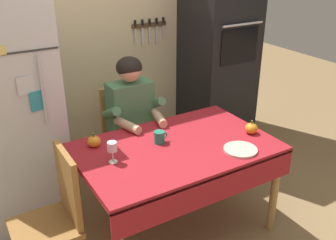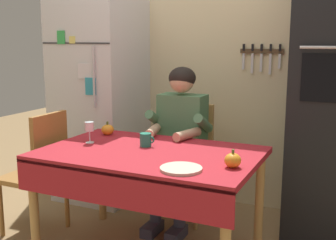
{
  "view_description": "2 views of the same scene",
  "coord_description": "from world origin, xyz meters",
  "px_view_note": "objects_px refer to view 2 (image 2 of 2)",
  "views": [
    {
      "loc": [
        -1.29,
        -1.96,
        2.06
      ],
      "look_at": [
        0.02,
        0.25,
        0.88
      ],
      "focal_mm": 41.25,
      "sensor_mm": 36.0,
      "label": 1
    },
    {
      "loc": [
        1.23,
        -2.28,
        1.45
      ],
      "look_at": [
        0.06,
        0.25,
        0.92
      ],
      "focal_mm": 45.59,
      "sensor_mm": 36.0,
      "label": 2
    }
  ],
  "objects_px": {
    "chair_behind_person": "(188,155)",
    "seated_person": "(179,133)",
    "chair_left_side": "(41,168)",
    "serving_tray": "(181,169)",
    "dining_table": "(148,164)",
    "pumpkin_large": "(108,130)",
    "wall_oven": "(336,96)",
    "refrigerator": "(100,101)",
    "wine_glass": "(89,128)",
    "pumpkin_medium": "(233,160)",
    "coffee_mug": "(146,140)"
  },
  "relations": [
    {
      "from": "wine_glass",
      "to": "serving_tray",
      "type": "xyz_separation_m",
      "value": [
        0.83,
        -0.31,
        -0.1
      ]
    },
    {
      "from": "seated_person",
      "to": "wine_glass",
      "type": "bearing_deg",
      "value": -127.54
    },
    {
      "from": "chair_behind_person",
      "to": "seated_person",
      "type": "bearing_deg",
      "value": -90.0
    },
    {
      "from": "chair_left_side",
      "to": "seated_person",
      "type": "bearing_deg",
      "value": 35.11
    },
    {
      "from": "wall_oven",
      "to": "chair_left_side",
      "type": "relative_size",
      "value": 2.26
    },
    {
      "from": "wall_oven",
      "to": "wine_glass",
      "type": "relative_size",
      "value": 14.06
    },
    {
      "from": "dining_table",
      "to": "seated_person",
      "type": "height_order",
      "value": "seated_person"
    },
    {
      "from": "dining_table",
      "to": "pumpkin_large",
      "type": "xyz_separation_m",
      "value": [
        -0.51,
        0.31,
        0.12
      ]
    },
    {
      "from": "coffee_mug",
      "to": "pumpkin_medium",
      "type": "xyz_separation_m",
      "value": [
        0.67,
        -0.23,
        -0.0
      ]
    },
    {
      "from": "dining_table",
      "to": "chair_left_side",
      "type": "bearing_deg",
      "value": 179.88
    },
    {
      "from": "refrigerator",
      "to": "pumpkin_large",
      "type": "height_order",
      "value": "refrigerator"
    },
    {
      "from": "chair_behind_person",
      "to": "chair_left_side",
      "type": "distance_m",
      "value": 1.17
    },
    {
      "from": "wall_oven",
      "to": "pumpkin_medium",
      "type": "height_order",
      "value": "wall_oven"
    },
    {
      "from": "coffee_mug",
      "to": "pumpkin_medium",
      "type": "relative_size",
      "value": 1.0
    },
    {
      "from": "refrigerator",
      "to": "pumpkin_large",
      "type": "distance_m",
      "value": 0.73
    },
    {
      "from": "chair_left_side",
      "to": "pumpkin_medium",
      "type": "relative_size",
      "value": 8.77
    },
    {
      "from": "serving_tray",
      "to": "pumpkin_large",
      "type": "bearing_deg",
      "value": 145.68
    },
    {
      "from": "pumpkin_large",
      "to": "wall_oven",
      "type": "bearing_deg",
      "value": 21.48
    },
    {
      "from": "chair_behind_person",
      "to": "wine_glass",
      "type": "distance_m",
      "value": 0.93
    },
    {
      "from": "dining_table",
      "to": "pumpkin_large",
      "type": "bearing_deg",
      "value": 148.43
    },
    {
      "from": "wine_glass",
      "to": "pumpkin_large",
      "type": "bearing_deg",
      "value": 95.79
    },
    {
      "from": "wall_oven",
      "to": "dining_table",
      "type": "xyz_separation_m",
      "value": [
        -1.05,
        -0.92,
        -0.39
      ]
    },
    {
      "from": "dining_table",
      "to": "chair_behind_person",
      "type": "distance_m",
      "value": 0.81
    },
    {
      "from": "refrigerator",
      "to": "chair_behind_person",
      "type": "relative_size",
      "value": 1.94
    },
    {
      "from": "chair_left_side",
      "to": "serving_tray",
      "type": "height_order",
      "value": "chair_left_side"
    },
    {
      "from": "refrigerator",
      "to": "pumpkin_medium",
      "type": "xyz_separation_m",
      "value": [
        1.54,
        -0.99,
        -0.12
      ]
    },
    {
      "from": "wall_oven",
      "to": "serving_tray",
      "type": "distance_m",
      "value": 1.42
    },
    {
      "from": "coffee_mug",
      "to": "pumpkin_large",
      "type": "height_order",
      "value": "pumpkin_large"
    },
    {
      "from": "chair_behind_person",
      "to": "coffee_mug",
      "type": "distance_m",
      "value": 0.73
    },
    {
      "from": "wine_glass",
      "to": "pumpkin_medium",
      "type": "relative_size",
      "value": 1.41
    },
    {
      "from": "coffee_mug",
      "to": "wine_glass",
      "type": "xyz_separation_m",
      "value": [
        -0.4,
        -0.08,
        0.06
      ]
    },
    {
      "from": "pumpkin_large",
      "to": "serving_tray",
      "type": "height_order",
      "value": "pumpkin_large"
    },
    {
      "from": "chair_left_side",
      "to": "serving_tray",
      "type": "distance_m",
      "value": 1.3
    },
    {
      "from": "refrigerator",
      "to": "coffee_mug",
      "type": "bearing_deg",
      "value": -41.2
    },
    {
      "from": "pumpkin_large",
      "to": "serving_tray",
      "type": "distance_m",
      "value": 1.03
    },
    {
      "from": "chair_left_side",
      "to": "wall_oven",
      "type": "bearing_deg",
      "value": 25.27
    },
    {
      "from": "seated_person",
      "to": "chair_left_side",
      "type": "xyz_separation_m",
      "value": [
        -0.86,
        -0.6,
        -0.23
      ]
    },
    {
      "from": "seated_person",
      "to": "chair_left_side",
      "type": "height_order",
      "value": "seated_person"
    },
    {
      "from": "seated_person",
      "to": "coffee_mug",
      "type": "xyz_separation_m",
      "value": [
        -0.03,
        -0.48,
        0.05
      ]
    },
    {
      "from": "dining_table",
      "to": "coffee_mug",
      "type": "xyz_separation_m",
      "value": [
        -0.08,
        0.12,
        0.13
      ]
    },
    {
      "from": "refrigerator",
      "to": "coffee_mug",
      "type": "xyz_separation_m",
      "value": [
        0.87,
        -0.76,
        -0.12
      ]
    },
    {
      "from": "wine_glass",
      "to": "serving_tray",
      "type": "distance_m",
      "value": 0.89
    },
    {
      "from": "chair_left_side",
      "to": "pumpkin_large",
      "type": "xyz_separation_m",
      "value": [
        0.4,
        0.31,
        0.27
      ]
    },
    {
      "from": "chair_behind_person",
      "to": "pumpkin_large",
      "type": "xyz_separation_m",
      "value": [
        -0.46,
        -0.48,
        0.27
      ]
    },
    {
      "from": "refrigerator",
      "to": "dining_table",
      "type": "xyz_separation_m",
      "value": [
        0.95,
        -0.88,
        -0.24
      ]
    },
    {
      "from": "wall_oven",
      "to": "wine_glass",
      "type": "height_order",
      "value": "wall_oven"
    },
    {
      "from": "seated_person",
      "to": "wine_glass",
      "type": "relative_size",
      "value": 8.34
    },
    {
      "from": "coffee_mug",
      "to": "wine_glass",
      "type": "relative_size",
      "value": 0.71
    },
    {
      "from": "chair_behind_person",
      "to": "pumpkin_medium",
      "type": "height_order",
      "value": "chair_behind_person"
    },
    {
      "from": "wall_oven",
      "to": "serving_tray",
      "type": "bearing_deg",
      "value": -120.47
    }
  ]
}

